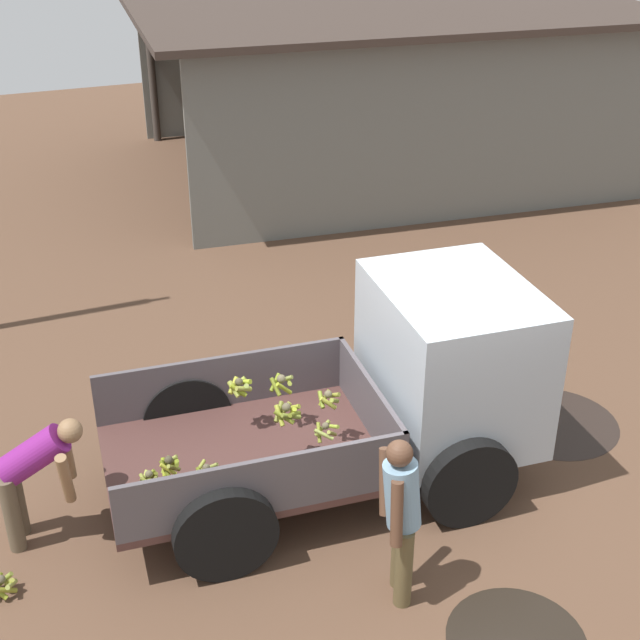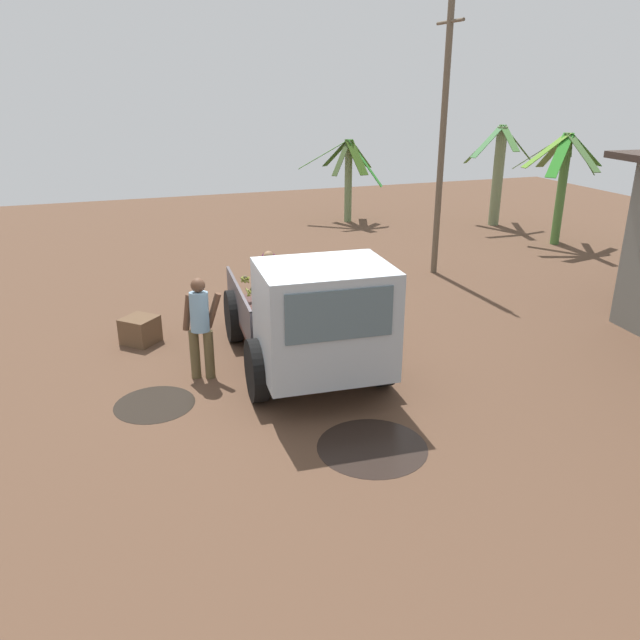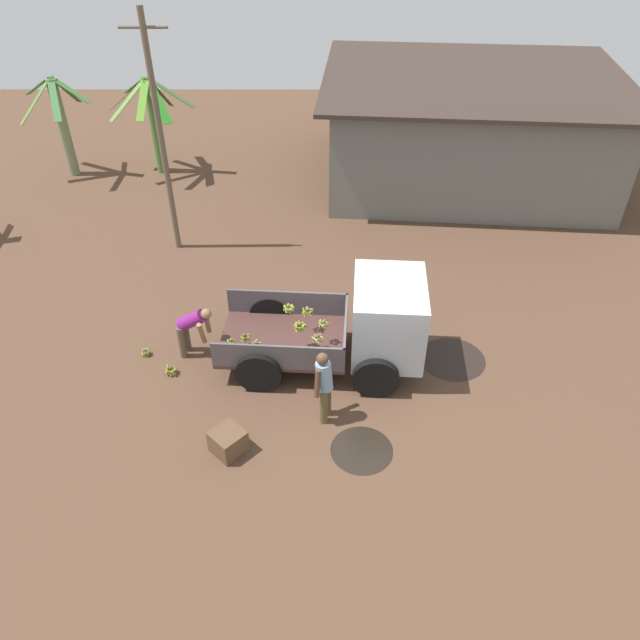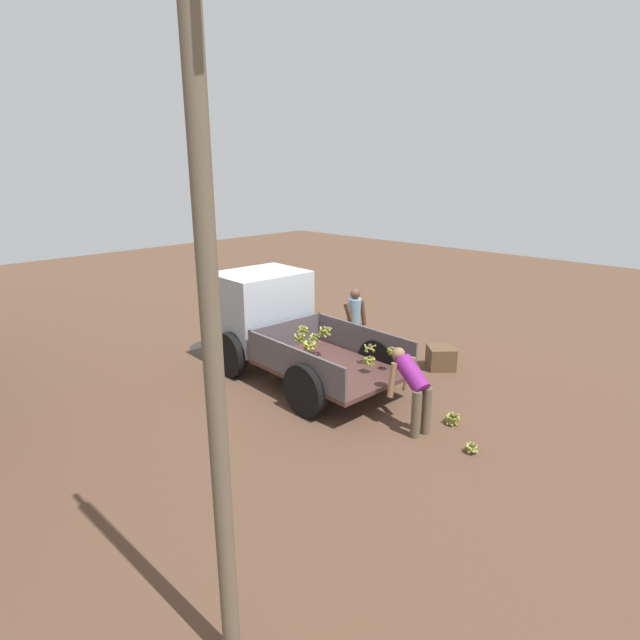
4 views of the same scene
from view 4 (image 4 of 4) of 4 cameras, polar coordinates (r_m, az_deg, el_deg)
name	(u,v)px [view 4 (image 4 of 4)]	position (r m, az deg, el deg)	size (l,w,h in m)	color
ground	(282,364)	(11.01, -4.42, -5.08)	(36.00, 36.00, 0.00)	brown
mud_patch_0	(353,342)	(12.39, 3.83, -2.51)	(1.16, 1.16, 0.01)	black
mud_patch_1	(220,347)	(12.26, -11.41, -3.04)	(1.42, 1.42, 0.01)	black
cargo_truck	(273,320)	(10.55, -5.35, 0.05)	(4.32, 2.35, 2.02)	#4A2D29
utility_pole	(210,316)	(3.53, -12.44, 0.47)	(1.08, 0.15, 6.04)	brown
person_foreground_visitor	(354,320)	(11.09, 3.89, 0.00)	(0.42, 0.64, 1.62)	brown
person_worker_loading	(412,385)	(8.20, 10.52, -7.33)	(0.82, 0.66, 1.30)	brown
banana_bunch_on_ground_0	(452,418)	(8.77, 14.87, -10.80)	(0.26, 0.25, 0.21)	#4E4733
banana_bunch_on_ground_1	(472,447)	(8.05, 16.95, -13.74)	(0.22, 0.22, 0.17)	brown
wooden_crate_0	(441,358)	(11.01, 13.65, -4.20)	(0.54, 0.54, 0.48)	brown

